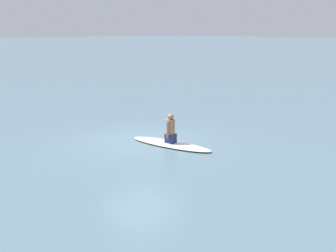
{
  "coord_description": "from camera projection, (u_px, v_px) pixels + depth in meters",
  "views": [
    {
      "loc": [
        9.9,
        -8.07,
        3.65
      ],
      "look_at": [
        0.7,
        0.56,
        0.59
      ],
      "focal_mm": 42.25,
      "sensor_mm": 36.0,
      "label": 1
    }
  ],
  "objects": [
    {
      "name": "surfboard",
      "position": [
        171.0,
        144.0,
        12.85
      ],
      "size": [
        3.07,
        1.38,
        0.1
      ],
      "primitive_type": "ellipsoid",
      "rotation": [
        0.0,
        0.0,
        0.22
      ],
      "color": "silver",
      "rests_on": "ground"
    },
    {
      "name": "ground_plane",
      "position": [
        141.0,
        142.0,
        13.24
      ],
      "size": [
        400.0,
        400.0,
        0.0
      ],
      "primitive_type": "plane",
      "color": "slate"
    },
    {
      "name": "person_paddler",
      "position": [
        171.0,
        130.0,
        12.74
      ],
      "size": [
        0.36,
        0.42,
        0.95
      ],
      "rotation": [
        0.0,
        0.0,
        0.22
      ],
      "color": "navy",
      "rests_on": "surfboard"
    }
  ]
}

